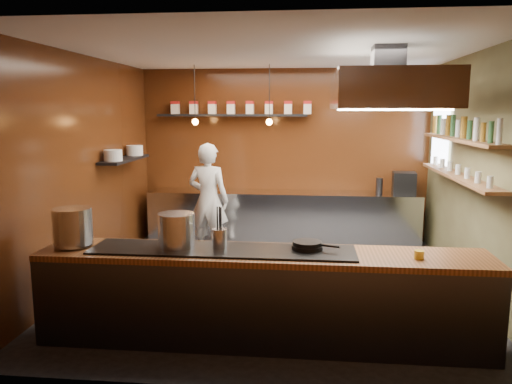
# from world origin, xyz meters

# --- Properties ---
(floor) EXTENTS (5.00, 5.00, 0.00)m
(floor) POSITION_xyz_m (0.00, 0.00, 0.00)
(floor) COLOR black
(floor) RESTS_ON ground
(back_wall) EXTENTS (5.00, 0.00, 5.00)m
(back_wall) POSITION_xyz_m (0.00, 2.50, 1.50)
(back_wall) COLOR #391B0A
(back_wall) RESTS_ON ground
(left_wall) EXTENTS (0.00, 5.00, 5.00)m
(left_wall) POSITION_xyz_m (-2.50, 0.00, 1.50)
(left_wall) COLOR #391B0A
(left_wall) RESTS_ON ground
(right_wall) EXTENTS (0.00, 5.00, 5.00)m
(right_wall) POSITION_xyz_m (2.50, 0.00, 1.50)
(right_wall) COLOR #4C472B
(right_wall) RESTS_ON ground
(ceiling) EXTENTS (5.00, 5.00, 0.00)m
(ceiling) POSITION_xyz_m (0.00, 0.00, 3.00)
(ceiling) COLOR silver
(ceiling) RESTS_ON back_wall
(window_pane) EXTENTS (0.00, 1.00, 1.00)m
(window_pane) POSITION_xyz_m (2.45, 1.70, 1.90)
(window_pane) COLOR white
(window_pane) RESTS_ON right_wall
(prep_counter) EXTENTS (4.60, 0.65, 0.90)m
(prep_counter) POSITION_xyz_m (0.00, 2.17, 0.45)
(prep_counter) COLOR silver
(prep_counter) RESTS_ON floor
(pass_counter) EXTENTS (4.40, 0.72, 0.94)m
(pass_counter) POSITION_xyz_m (-0.00, -1.60, 0.47)
(pass_counter) COLOR #38383D
(pass_counter) RESTS_ON floor
(tin_shelf) EXTENTS (2.60, 0.26, 0.04)m
(tin_shelf) POSITION_xyz_m (-0.90, 2.36, 2.20)
(tin_shelf) COLOR black
(tin_shelf) RESTS_ON back_wall
(plate_shelf) EXTENTS (0.30, 1.40, 0.04)m
(plate_shelf) POSITION_xyz_m (-2.34, 1.00, 1.55)
(plate_shelf) COLOR black
(plate_shelf) RESTS_ON left_wall
(bottle_shelf_upper) EXTENTS (0.26, 2.80, 0.04)m
(bottle_shelf_upper) POSITION_xyz_m (2.34, 0.30, 1.92)
(bottle_shelf_upper) COLOR brown
(bottle_shelf_upper) RESTS_ON right_wall
(bottle_shelf_lower) EXTENTS (0.26, 2.80, 0.04)m
(bottle_shelf_lower) POSITION_xyz_m (2.34, 0.30, 1.45)
(bottle_shelf_lower) COLOR brown
(bottle_shelf_lower) RESTS_ON right_wall
(extractor_hood) EXTENTS (1.20, 2.00, 0.72)m
(extractor_hood) POSITION_xyz_m (1.30, -0.40, 2.51)
(extractor_hood) COLOR #38383D
(extractor_hood) RESTS_ON ceiling
(pendant_left) EXTENTS (0.10, 0.10, 0.95)m
(pendant_left) POSITION_xyz_m (-1.40, 1.70, 2.15)
(pendant_left) COLOR black
(pendant_left) RESTS_ON ceiling
(pendant_right) EXTENTS (0.10, 0.10, 0.95)m
(pendant_right) POSITION_xyz_m (-0.20, 1.70, 2.15)
(pendant_right) COLOR black
(pendant_right) RESTS_ON ceiling
(storage_tins) EXTENTS (2.43, 0.13, 0.22)m
(storage_tins) POSITION_xyz_m (-0.75, 2.36, 2.33)
(storage_tins) COLOR beige
(storage_tins) RESTS_ON tin_shelf
(plate_stacks) EXTENTS (0.26, 1.16, 0.16)m
(plate_stacks) POSITION_xyz_m (-2.34, 1.00, 1.65)
(plate_stacks) COLOR white
(plate_stacks) RESTS_ON plate_shelf
(bottles) EXTENTS (0.06, 2.66, 0.24)m
(bottles) POSITION_xyz_m (2.34, 0.30, 2.06)
(bottles) COLOR silver
(bottles) RESTS_ON bottle_shelf_upper
(wine_glasses) EXTENTS (0.07, 2.37, 0.13)m
(wine_glasses) POSITION_xyz_m (2.34, 0.30, 1.53)
(wine_glasses) COLOR silver
(wine_glasses) RESTS_ON bottle_shelf_lower
(stockpot_large) EXTENTS (0.45, 0.45, 0.38)m
(stockpot_large) POSITION_xyz_m (-1.92, -1.61, 1.13)
(stockpot_large) COLOR #B9BBC0
(stockpot_large) RESTS_ON pass_counter
(stockpot_small) EXTENTS (0.46, 0.46, 0.34)m
(stockpot_small) POSITION_xyz_m (-0.86, -1.58, 1.11)
(stockpot_small) COLOR silver
(stockpot_small) RESTS_ON pass_counter
(utensil_crock) EXTENTS (0.15, 0.15, 0.19)m
(utensil_crock) POSITION_xyz_m (-0.43, -1.57, 1.04)
(utensil_crock) COLOR silver
(utensil_crock) RESTS_ON pass_counter
(frying_pan) EXTENTS (0.46, 0.31, 0.08)m
(frying_pan) POSITION_xyz_m (0.43, -1.52, 0.98)
(frying_pan) COLOR black
(frying_pan) RESTS_ON pass_counter
(butter_jar) EXTENTS (0.10, 0.10, 0.08)m
(butter_jar) POSITION_xyz_m (1.46, -1.68, 0.96)
(butter_jar) COLOR gold
(butter_jar) RESTS_ON pass_counter
(espresso_machine) EXTENTS (0.39, 0.38, 0.37)m
(espresso_machine) POSITION_xyz_m (2.03, 2.17, 1.08)
(espresso_machine) COLOR black
(espresso_machine) RESTS_ON prep_counter
(chef) EXTENTS (0.72, 0.54, 1.79)m
(chef) POSITION_xyz_m (-1.12, 1.27, 0.90)
(chef) COLOR white
(chef) RESTS_ON floor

